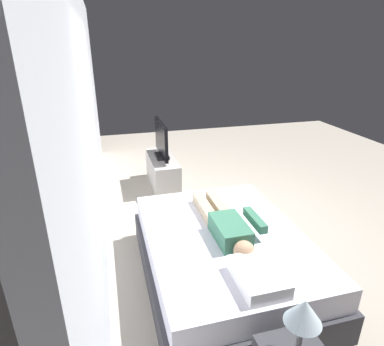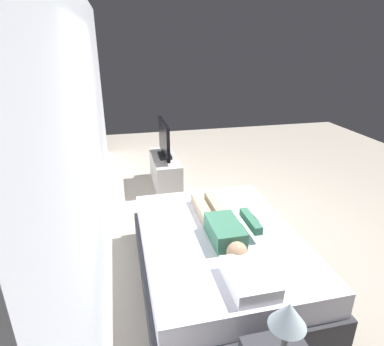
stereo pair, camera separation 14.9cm
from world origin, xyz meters
TOP-DOWN VIEW (x-y plane):
  - ground_plane at (0.00, 0.00)m, footprint 10.00×10.00m
  - back_wall at (0.40, 1.42)m, footprint 6.40×0.10m
  - bed at (-0.85, 0.23)m, footprint 2.08×1.56m
  - pillow at (-1.57, 0.23)m, footprint 0.48×0.34m
  - person at (-0.82, 0.20)m, footprint 1.26×0.46m
  - remote at (-0.67, -0.20)m, footprint 0.15×0.04m
  - tv_stand at (1.60, 0.41)m, footprint 1.10×0.40m
  - tv at (1.60, 0.41)m, footprint 0.88×0.20m
  - lamp at (-2.19, 0.26)m, footprint 0.22×0.22m

SIDE VIEW (x-z plane):
  - ground_plane at x=0.00m, z-range 0.00..0.00m
  - tv_stand at x=1.60m, z-range 0.00..0.50m
  - bed at x=-0.85m, z-range -0.01..0.53m
  - remote at x=-0.67m, z-range 0.54..0.56m
  - pillow at x=-1.57m, z-range 0.54..0.66m
  - person at x=-0.82m, z-range 0.53..0.71m
  - tv at x=1.60m, z-range 0.49..1.08m
  - lamp at x=-2.19m, z-range 0.64..1.06m
  - back_wall at x=0.40m, z-range 0.00..2.80m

